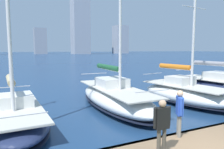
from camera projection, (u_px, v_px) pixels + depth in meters
dock_pier at (205, 148)px, 6.77m from camera, size 28.00×2.80×0.60m
city_skyline at (20, 24)px, 147.53m from camera, size 172.84×21.76×52.98m
sailboat_orange at (184, 93)px, 14.48m from camera, size 3.53×6.98×9.44m
sailboat_forest at (115, 96)px, 13.38m from camera, size 2.94×8.57×11.82m
sailboat_tan at (13, 116)px, 9.85m from camera, size 3.19×6.74×11.75m
person_blue_shirt at (180, 109)px, 7.47m from camera, size 0.39×0.52×1.62m
person_black_shirt at (162, 122)px, 6.19m from camera, size 0.59×0.21×1.60m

